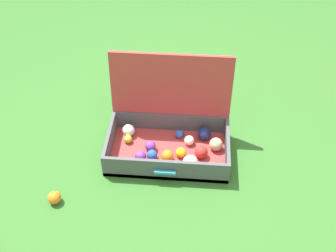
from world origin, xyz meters
TOP-DOWN VIEW (x-y plane):
  - ground_plane at (0.00, 0.00)m, footprint 16.00×16.00m
  - open_suitcase at (0.02, 0.08)m, footprint 0.66×0.44m
  - stray_ball_on_grass at (-0.52, -0.34)m, footprint 0.07×0.07m

SIDE VIEW (x-z plane):
  - ground_plane at x=0.00m, z-range 0.00..0.00m
  - stray_ball_on_grass at x=-0.52m, z-range 0.00..0.07m
  - open_suitcase at x=0.02m, z-range -0.14..0.37m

